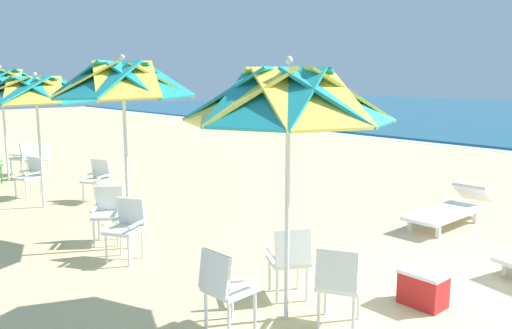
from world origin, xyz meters
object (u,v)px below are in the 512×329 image
beach_umbrella_2 (36,91)px  beach_umbrella_3 (1,81)px  plastic_chair_4 (127,225)px  plastic_chair_8 (23,156)px  cooler_box (423,288)px  plastic_chair_1 (225,285)px  plastic_chair_2 (339,281)px  plastic_chair_3 (108,211)px  plastic_chair_9 (39,159)px  plastic_chair_5 (97,177)px  beach_umbrella_1 (123,82)px  plastic_chair_0 (290,258)px  sun_lounger_2 (450,209)px  plastic_chair_6 (30,174)px  beach_umbrella_0 (288,98)px

beach_umbrella_2 → beach_umbrella_3: (-3.20, 0.29, 0.15)m
beach_umbrella_2 → plastic_chair_4: bearing=-2.6°
plastic_chair_8 → beach_umbrella_2: bearing=-12.5°
plastic_chair_4 → cooler_box: bearing=26.5°
plastic_chair_1 → plastic_chair_2: 1.15m
plastic_chair_1 → plastic_chair_4: (-2.57, 0.27, 0.00)m
plastic_chair_3 → plastic_chair_9: (-5.93, 1.00, 0.00)m
plastic_chair_3 → cooler_box: bearing=19.8°
plastic_chair_5 → beach_umbrella_3: (-3.42, -0.74, 1.93)m
beach_umbrella_1 → plastic_chair_4: 2.03m
plastic_chair_2 → plastic_chair_3: (-4.17, -0.48, 0.00)m
plastic_chair_3 → beach_umbrella_3: (-6.05, 0.29, 1.93)m
beach_umbrella_1 → plastic_chair_5: 3.81m
plastic_chair_0 → beach_umbrella_3: bearing=-178.1°
plastic_chair_4 → plastic_chair_9: bearing=170.3°
plastic_chair_3 → sun_lounger_2: size_ratio=0.40×
plastic_chair_1 → plastic_chair_6: bearing=175.7°
beach_umbrella_0 → beach_umbrella_1: (-3.19, -0.13, 0.13)m
plastic_chair_3 → plastic_chair_4: size_ratio=1.00×
plastic_chair_9 → cooler_box: (10.40, 0.61, -0.30)m
plastic_chair_1 → plastic_chair_8: 10.15m
beach_umbrella_0 → plastic_chair_1: beach_umbrella_0 is taller
plastic_chair_5 → plastic_chair_6: same height
plastic_chair_1 → plastic_chair_9: same height
plastic_chair_5 → sun_lounger_2: size_ratio=0.40×
plastic_chair_9 → sun_lounger_2: size_ratio=0.40×
plastic_chair_1 → beach_umbrella_2: beach_umbrella_2 is taller
beach_umbrella_0 → beach_umbrella_3: beach_umbrella_3 is taller
sun_lounger_2 → plastic_chair_1: bearing=-85.6°
plastic_chair_1 → plastic_chair_5: bearing=166.4°
beach_umbrella_0 → plastic_chair_3: (-3.69, -0.22, -1.84)m
plastic_chair_0 → plastic_chair_9: same height
plastic_chair_0 → plastic_chair_1: bearing=-83.1°
beach_umbrella_1 → plastic_chair_8: beach_umbrella_1 is taller
plastic_chair_8 → plastic_chair_5: bearing=2.9°
plastic_chair_0 → plastic_chair_9: (-9.28, 0.39, 0.00)m
plastic_chair_6 → beach_umbrella_1: bearing=-0.4°
beach_umbrella_1 → beach_umbrella_3: 6.55m
beach_umbrella_2 → plastic_chair_8: bearing=167.5°
beach_umbrella_2 → cooler_box: (7.32, 1.61, -2.08)m
plastic_chair_3 → plastic_chair_6: bearing=178.3°
plastic_chair_2 → plastic_chair_5: size_ratio=1.00×
plastic_chair_0 → plastic_chair_2: bearing=-8.7°
sun_lounger_2 → plastic_chair_0: bearing=-86.3°
beach_umbrella_2 → plastic_chair_9: 3.70m
plastic_chair_1 → sun_lounger_2: size_ratio=0.40×
plastic_chair_0 → plastic_chair_2: size_ratio=1.00×
plastic_chair_5 → plastic_chair_9: size_ratio=1.00×
plastic_chair_2 → sun_lounger_2: (-1.09, 4.35, -0.22)m
plastic_chair_0 → cooler_box: (1.12, 1.00, -0.30)m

